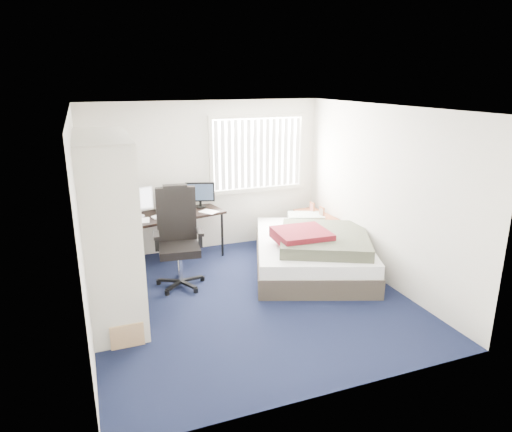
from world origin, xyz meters
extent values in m
plane|color=black|center=(0.00, 0.00, 0.00)|extent=(4.20, 4.20, 0.00)
plane|color=silver|center=(0.00, 2.10, 1.25)|extent=(4.00, 0.00, 4.00)
plane|color=silver|center=(0.00, -2.10, 1.25)|extent=(4.00, 0.00, 4.00)
plane|color=silver|center=(-2.00, 0.00, 1.25)|extent=(0.00, 4.20, 4.20)
plane|color=silver|center=(2.00, 0.00, 1.25)|extent=(0.00, 4.20, 4.20)
plane|color=white|center=(0.00, 0.00, 2.50)|extent=(4.20, 4.20, 0.00)
cube|color=white|center=(0.90, 2.08, 1.60)|extent=(1.60, 0.02, 1.20)
cube|color=beige|center=(0.90, 2.05, 2.23)|extent=(1.72, 0.06, 0.06)
cube|color=beige|center=(0.90, 2.05, 0.97)|extent=(1.72, 0.06, 0.06)
cube|color=white|center=(0.90, 2.02, 1.60)|extent=(1.60, 0.04, 1.16)
cube|color=beige|center=(-1.70, -0.60, 1.10)|extent=(0.60, 0.04, 2.20)
cube|color=beige|center=(-1.70, 1.20, 1.10)|extent=(0.60, 0.04, 2.20)
cube|color=beige|center=(-1.70, 0.30, 2.20)|extent=(0.60, 1.80, 0.04)
cube|color=beige|center=(-1.70, 0.30, 1.82)|extent=(0.56, 1.74, 0.03)
cylinder|color=silver|center=(-1.70, 0.30, 1.70)|extent=(0.03, 1.72, 0.03)
cube|color=#26262B|center=(-1.70, 0.20, 1.25)|extent=(0.38, 1.10, 0.90)
cube|color=beige|center=(-1.38, 0.75, 1.10)|extent=(0.03, 0.90, 2.20)
cube|color=white|center=(-1.70, -0.15, 1.96)|extent=(0.38, 0.30, 0.24)
cube|color=gray|center=(-1.70, 0.35, 1.95)|extent=(0.34, 0.28, 0.22)
cube|color=black|center=(-0.68, 1.73, 0.76)|extent=(1.70, 1.06, 0.04)
cylinder|color=black|center=(-1.32, 1.27, 0.37)|extent=(0.04, 0.04, 0.74)
cylinder|color=black|center=(-1.45, 1.87, 0.37)|extent=(0.04, 0.04, 0.74)
cylinder|color=black|center=(0.10, 1.59, 0.37)|extent=(0.04, 0.04, 0.74)
cylinder|color=black|center=(-0.03, 2.19, 0.37)|extent=(0.04, 0.04, 0.74)
cube|color=white|center=(-1.20, 1.74, 1.06)|extent=(0.49, 0.14, 0.36)
cube|color=white|center=(-1.20, 1.74, 1.06)|extent=(0.44, 0.10, 0.31)
cube|color=black|center=(-0.65, 1.86, 1.04)|extent=(0.48, 0.13, 0.32)
cube|color=#1E2838|center=(-0.65, 1.86, 1.04)|extent=(0.42, 0.10, 0.27)
cube|color=black|center=(-0.16, 1.93, 1.04)|extent=(0.48, 0.13, 0.32)
cube|color=#1E2838|center=(-0.16, 1.93, 1.04)|extent=(0.42, 0.10, 0.27)
cube|color=white|center=(-0.81, 1.59, 0.79)|extent=(0.42, 0.22, 0.02)
cube|color=black|center=(-0.50, 1.66, 0.79)|extent=(0.08, 0.11, 0.02)
cylinder|color=silver|center=(-0.36, 1.75, 0.86)|extent=(0.08, 0.08, 0.16)
cube|color=white|center=(-0.68, 1.73, 0.78)|extent=(0.35, 0.34, 0.00)
cube|color=black|center=(-0.78, 0.71, 0.07)|extent=(0.74, 0.74, 0.13)
cylinder|color=silver|center=(-0.78, 0.71, 0.30)|extent=(0.07, 0.07, 0.44)
cube|color=black|center=(-0.78, 0.71, 0.55)|extent=(0.62, 0.62, 0.11)
cube|color=black|center=(-0.75, 0.96, 1.00)|extent=(0.56, 0.18, 0.77)
cube|color=black|center=(-0.75, 0.96, 1.33)|extent=(0.35, 0.17, 0.18)
cube|color=black|center=(-1.08, 0.74, 0.79)|extent=(0.11, 0.32, 0.04)
cube|color=black|center=(-0.49, 0.67, 0.79)|extent=(0.11, 0.32, 0.04)
cube|color=white|center=(-0.42, 1.85, 0.24)|extent=(0.33, 0.28, 0.03)
cylinder|color=white|center=(-0.52, 1.76, 0.11)|extent=(0.04, 0.04, 0.23)
cylinder|color=white|center=(-0.54, 1.92, 0.11)|extent=(0.04, 0.04, 0.23)
cylinder|color=white|center=(-0.30, 1.78, 0.11)|extent=(0.04, 0.04, 0.23)
cylinder|color=white|center=(-0.31, 1.94, 0.11)|extent=(0.04, 0.04, 0.23)
cube|color=brown|center=(1.75, 1.45, 0.57)|extent=(0.47, 0.87, 0.04)
cube|color=brown|center=(1.60, 1.06, 0.27)|extent=(0.04, 0.04, 0.55)
cube|color=brown|center=(1.56, 1.83, 0.27)|extent=(0.04, 0.04, 0.55)
cube|color=brown|center=(1.94, 1.08, 0.27)|extent=(0.04, 0.04, 0.55)
cube|color=brown|center=(1.90, 1.85, 0.27)|extent=(0.04, 0.04, 0.55)
cube|color=brown|center=(1.76, 1.26, 0.68)|extent=(0.03, 0.14, 0.18)
cube|color=brown|center=(1.74, 1.58, 0.68)|extent=(0.03, 0.14, 0.18)
cube|color=#393129|center=(1.25, 0.62, 0.15)|extent=(2.35, 2.68, 0.29)
cube|color=white|center=(1.25, 0.62, 0.38)|extent=(2.30, 2.63, 0.20)
cube|color=#A9B1A3|center=(1.54, 1.41, 0.55)|extent=(0.70, 0.58, 0.14)
cube|color=#3E4131|center=(1.30, 0.34, 0.56)|extent=(1.74, 1.80, 0.18)
cube|color=#5A0F18|center=(0.94, 0.37, 0.65)|extent=(0.78, 0.73, 0.16)
cube|color=tan|center=(-1.65, -0.51, 0.14)|extent=(0.36, 0.27, 0.27)
camera|label=1|loc=(-1.89, -5.23, 2.84)|focal=32.00mm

